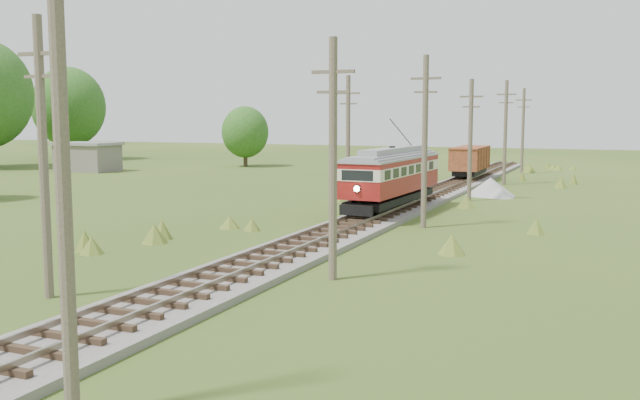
% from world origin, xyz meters
% --- Properties ---
extents(railbed_main, '(3.60, 96.00, 0.57)m').
position_xyz_m(railbed_main, '(0.00, 34.00, 0.19)').
color(railbed_main, '#605B54').
rests_on(railbed_main, ground).
extents(streetcar, '(3.01, 11.40, 5.18)m').
position_xyz_m(streetcar, '(-0.00, 35.61, 2.45)').
color(streetcar, black).
rests_on(streetcar, ground).
extents(gondola, '(2.69, 7.76, 2.56)m').
position_xyz_m(gondola, '(0.00, 59.32, 1.94)').
color(gondola, black).
rests_on(gondola, ground).
extents(gravel_pile, '(3.70, 3.93, 1.35)m').
position_xyz_m(gravel_pile, '(3.94, 47.76, 0.63)').
color(gravel_pile, gray).
rests_on(gravel_pile, ground).
extents(utility_pole_r_1, '(0.30, 0.30, 8.80)m').
position_xyz_m(utility_pole_r_1, '(3.10, 5.00, 4.40)').
color(utility_pole_r_1, brown).
rests_on(utility_pole_r_1, ground).
extents(utility_pole_r_2, '(1.60, 0.30, 8.60)m').
position_xyz_m(utility_pole_r_2, '(3.30, 18.00, 4.42)').
color(utility_pole_r_2, brown).
rests_on(utility_pole_r_2, ground).
extents(utility_pole_r_3, '(1.60, 0.30, 9.00)m').
position_xyz_m(utility_pole_r_3, '(3.20, 31.00, 4.63)').
color(utility_pole_r_3, brown).
rests_on(utility_pole_r_3, ground).
extents(utility_pole_r_4, '(1.60, 0.30, 8.40)m').
position_xyz_m(utility_pole_r_4, '(3.00, 44.00, 4.32)').
color(utility_pole_r_4, brown).
rests_on(utility_pole_r_4, ground).
extents(utility_pole_r_5, '(1.60, 0.30, 8.90)m').
position_xyz_m(utility_pole_r_5, '(3.40, 57.00, 4.58)').
color(utility_pole_r_5, brown).
rests_on(utility_pole_r_5, ground).
extents(utility_pole_r_6, '(1.60, 0.30, 8.70)m').
position_xyz_m(utility_pole_r_6, '(3.20, 70.00, 4.47)').
color(utility_pole_r_6, brown).
rests_on(utility_pole_r_6, ground).
extents(utility_pole_l_a, '(1.60, 0.30, 9.00)m').
position_xyz_m(utility_pole_l_a, '(-4.20, 12.00, 4.63)').
color(utility_pole_l_a, brown).
rests_on(utility_pole_l_a, ground).
extents(utility_pole_l_b, '(1.60, 0.30, 8.60)m').
position_xyz_m(utility_pole_l_b, '(-4.50, 40.00, 4.42)').
color(utility_pole_l_b, brown).
rests_on(utility_pole_l_b, ground).
extents(tree_left_5, '(9.66, 9.66, 12.44)m').
position_xyz_m(tree_left_5, '(-56.00, 70.00, 7.12)').
color(tree_left_5, '#38281C').
rests_on(tree_left_5, ground).
extents(tree_mid_a, '(5.46, 5.46, 7.03)m').
position_xyz_m(tree_mid_a, '(-28.00, 68.00, 4.02)').
color(tree_mid_a, '#38281C').
rests_on(tree_mid_a, ground).
extents(shed, '(6.40, 4.40, 3.10)m').
position_xyz_m(shed, '(-40.00, 55.00, 1.57)').
color(shed, slate).
rests_on(shed, ground).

